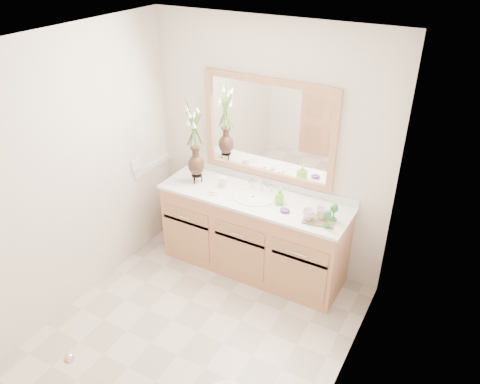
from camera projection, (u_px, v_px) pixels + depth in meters
The scene contains 22 objects.
floor at pixel (197, 332), 4.01m from camera, with size 2.60×2.60×0.00m, color beige.
ceiling at pixel (179, 46), 2.82m from camera, with size 2.40×2.60×0.02m, color white.
wall_back at pixel (268, 149), 4.40m from camera, with size 2.40×0.02×2.40m, color silver.
wall_front at pixel (48, 331), 2.43m from camera, with size 2.40×0.02×2.40m, color silver.
wall_left at pixel (72, 176), 3.93m from camera, with size 0.02×2.60×2.40m, color silver.
wall_right at pixel (349, 264), 2.91m from camera, with size 0.02×2.60×2.40m, color silver.
vanity at pixel (253, 234), 4.58m from camera, with size 1.80×0.55×0.80m.
counter at pixel (254, 198), 4.38m from camera, with size 1.84×0.57×0.03m, color silver.
sink at pixel (253, 202), 4.38m from camera, with size 0.38×0.34×0.23m.
mirror at pixel (268, 130), 4.28m from camera, with size 1.32×0.04×0.97m.
switch_plate at pixel (136, 165), 4.61m from camera, with size 0.02×0.12×0.12m, color white.
door at pixel (20, 335), 2.67m from camera, with size 0.80×0.03×2.00m, color tan.
flower_vase at pixel (194, 133), 4.36m from camera, with size 0.19×0.19×0.77m.
tumbler at pixel (223, 182), 4.52m from camera, with size 0.08×0.08×0.10m, color silver.
soap_dish at pixel (213, 193), 4.41m from camera, with size 0.10×0.10×0.03m.
soap_bottle at pixel (280, 196), 4.23m from camera, with size 0.07×0.07×0.15m, color #70D231.
purple_dish at pixel (285, 210), 4.13m from camera, with size 0.09×0.08×0.03m, color #532879.
tray at pixel (319, 220), 4.01m from camera, with size 0.27×0.18×0.01m, color brown.
mug_left at pixel (308, 214), 3.98m from camera, with size 0.10×0.10×0.10m, color silver.
mug_right at pixel (322, 212), 4.01m from camera, with size 0.10×0.10×0.10m, color silver.
goblet_front at pixel (327, 215), 3.87m from camera, with size 0.07×0.07×0.15m.
goblet_back at pixel (334, 209), 3.95m from camera, with size 0.07×0.07×0.16m.
Camera 1 is at (1.73, -2.34, 3.03)m, focal length 35.00 mm.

